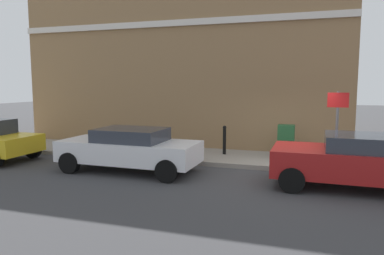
# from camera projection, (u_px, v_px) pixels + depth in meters

# --- Properties ---
(ground) EXTENTS (80.00, 80.00, 0.00)m
(ground) POSITION_uv_depth(u_px,v_px,m) (289.00, 178.00, 10.37)
(ground) COLOR #38383A
(sidewalk) EXTENTS (2.51, 30.00, 0.15)m
(sidewalk) POSITION_uv_depth(u_px,v_px,m) (132.00, 152.00, 14.05)
(sidewalk) COLOR gray
(sidewalk) RESTS_ON ground
(corner_building) EXTENTS (7.46, 13.72, 8.41)m
(corner_building) POSITION_uv_depth(u_px,v_px,m) (198.00, 53.00, 17.86)
(corner_building) COLOR olive
(corner_building) RESTS_ON ground
(car_red) EXTENTS (1.99, 4.08, 1.40)m
(car_red) POSITION_uv_depth(u_px,v_px,m) (356.00, 160.00, 9.24)
(car_red) COLOR maroon
(car_red) RESTS_ON ground
(car_white) EXTENTS (1.87, 4.29, 1.33)m
(car_white) POSITION_uv_depth(u_px,v_px,m) (130.00, 148.00, 11.10)
(car_white) COLOR silver
(car_white) RESTS_ON ground
(utility_cabinet) EXTENTS (0.46, 0.61, 1.15)m
(utility_cabinet) POSITION_uv_depth(u_px,v_px,m) (286.00, 143.00, 12.34)
(utility_cabinet) COLOR #1E4C28
(utility_cabinet) RESTS_ON sidewalk
(bollard_near_cabinet) EXTENTS (0.14, 0.14, 1.04)m
(bollard_near_cabinet) POSITION_uv_depth(u_px,v_px,m) (224.00, 139.00, 13.10)
(bollard_near_cabinet) COLOR black
(bollard_near_cabinet) RESTS_ON sidewalk
(street_sign) EXTENTS (0.08, 0.60, 2.30)m
(street_sign) POSITION_uv_depth(u_px,v_px,m) (337.00, 118.00, 10.85)
(street_sign) COLOR #59595B
(street_sign) RESTS_ON sidewalk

